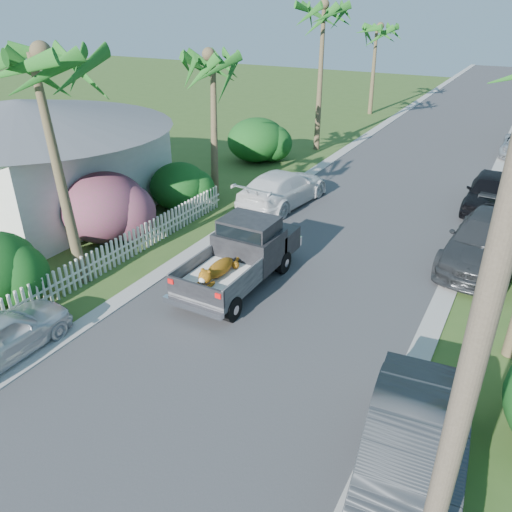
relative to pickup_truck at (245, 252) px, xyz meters
The scene contains 19 objects.
ground 6.17m from the pickup_truck, 74.35° to the right, with size 120.00×120.00×0.00m, color #385821.
road 19.24m from the pickup_truck, 85.10° to the left, with size 8.00×100.00×0.02m, color #38383A.
curb_left 19.35m from the pickup_truck, 97.91° to the left, with size 0.60×100.00×0.06m, color #A5A39E.
curb_right 20.07m from the pickup_truck, 72.76° to the left, with size 0.60×100.00×0.06m, color #A5A39E.
pickup_truck is the anchor object (origin of this frame).
parked_car_rn 8.50m from the pickup_truck, 38.84° to the right, with size 1.74×4.99×1.64m, color #313436.
parked_car_rm 8.36m from the pickup_truck, 37.35° to the left, with size 2.31×5.67×1.65m, color #2E3133.
parked_car_rf 12.18m from the pickup_truck, 59.75° to the left, with size 1.86×4.61×1.57m, color black.
parked_car_lf 6.96m from the pickup_truck, 106.36° to the left, with size 2.14×5.26×1.53m, color white.
palm_l_a 8.00m from the pickup_truck, 147.91° to the right, with size 4.40×4.40×8.20m.
palm_l_b 9.52m from the pickup_truck, 130.03° to the left, with size 4.40×4.40×7.40m.
palm_l_c 18.09m from the pickup_truck, 105.11° to the left, with size 4.40×4.40×9.20m.
palm_l_d 29.07m from the pickup_truck, 99.79° to the left, with size 4.40×4.40×7.70m.
shrub_l_b 6.17m from the pickup_truck, behind, with size 3.00×3.30×2.60m, color #BA1A77.
shrub_l_c 7.09m from the pickup_truck, 144.27° to the left, with size 2.40×2.64×2.00m, color #124113.
shrub_l_d 13.71m from the pickup_truck, 117.64° to the left, with size 3.20×3.52×2.40m, color #124113.
picket_fence 4.40m from the pickup_truck, behind, with size 0.10×11.00×1.00m, color white.
house_left 11.47m from the pickup_truck, behind, with size 9.00×8.00×4.60m.
utility_pole_a 11.27m from the pickup_truck, 47.34° to the right, with size 1.60×0.26×9.00m.
Camera 1 is at (5.64, -6.40, 8.17)m, focal length 35.00 mm.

